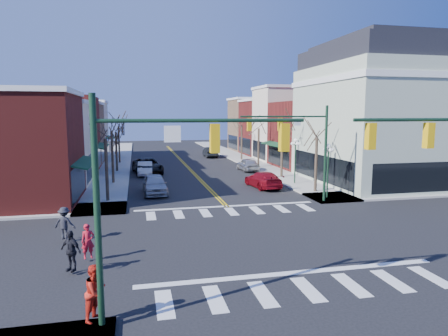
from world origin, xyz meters
TOP-DOWN VIEW (x-y plane):
  - ground at (0.00, 0.00)m, footprint 160.00×160.00m
  - sidewalk_left at (-8.75, 20.00)m, footprint 3.50×70.00m
  - sidewalk_right at (8.75, 20.00)m, footprint 3.50×70.00m
  - bldg_left_brick_a at (-15.50, 11.75)m, footprint 10.00×8.50m
  - bldg_left_stucco_a at (-15.50, 19.50)m, footprint 10.00×7.00m
  - bldg_left_brick_b at (-15.50, 27.50)m, footprint 10.00×9.00m
  - bldg_left_tan at (-15.50, 35.75)m, footprint 10.00×7.50m
  - bldg_left_stucco_b at (-15.50, 43.50)m, footprint 10.00×8.00m
  - bldg_right_brick_a at (15.50, 25.75)m, footprint 10.00×8.50m
  - bldg_right_stucco at (15.50, 33.50)m, footprint 10.00×7.00m
  - bldg_right_brick_b at (15.50, 41.00)m, footprint 10.00×8.00m
  - bldg_right_tan at (15.50, 49.00)m, footprint 10.00×8.00m
  - victorian_corner at (16.50, 14.50)m, footprint 12.25×14.25m
  - traffic_mast_near_left at (-5.55, -7.40)m, footprint 6.60×0.28m
  - traffic_mast_far_right at (5.55, 7.40)m, footprint 6.60×0.28m
  - lamppost_corner at (8.20, 8.50)m, footprint 0.36×0.36m
  - lamppost_midblock at (8.20, 15.00)m, footprint 0.36×0.36m
  - tree_left_a at (-8.40, 11.00)m, footprint 0.24×0.24m
  - tree_left_b at (-8.40, 19.00)m, footprint 0.24×0.24m
  - tree_left_c at (-8.40, 27.00)m, footprint 0.24×0.24m
  - tree_left_d at (-8.40, 35.00)m, footprint 0.24×0.24m
  - tree_right_a at (8.40, 11.00)m, footprint 0.24×0.24m
  - tree_right_b at (8.40, 19.00)m, footprint 0.24×0.24m
  - tree_right_c at (8.40, 27.00)m, footprint 0.24×0.24m
  - tree_right_d at (8.40, 35.00)m, footprint 0.24×0.24m
  - car_left_near at (-4.80, 13.42)m, footprint 2.02×4.80m
  - car_left_mid at (-5.33, 23.89)m, footprint 1.67×4.41m
  - car_left_far at (-5.04, 25.05)m, footprint 3.50×6.40m
  - car_right_near at (4.84, 14.20)m, footprint 2.51×5.19m
  - car_right_mid at (6.40, 24.73)m, footprint 1.92×4.46m
  - car_right_far at (4.80, 40.08)m, footprint 1.67×4.73m
  - pedestrian_red_a at (-8.45, -1.35)m, footprint 0.66×0.53m
  - pedestrian_red_b at (-7.57, -7.06)m, footprint 1.02×1.09m
  - pedestrian_dark_a at (-8.97, -2.71)m, footprint 1.06×0.93m
  - pedestrian_dark_b at (-9.94, 1.82)m, footprint 1.23×0.92m

SIDE VIEW (x-z plane):
  - ground at x=0.00m, z-range 0.00..0.00m
  - sidewalk_left at x=-8.75m, z-range 0.00..0.15m
  - sidewalk_right at x=8.75m, z-range 0.00..0.15m
  - car_left_mid at x=-5.33m, z-range 0.00..1.44m
  - car_right_near at x=4.84m, z-range 0.00..1.46m
  - car_right_mid at x=6.40m, z-range 0.00..1.50m
  - car_right_far at x=4.80m, z-range 0.00..1.56m
  - car_left_near at x=-4.80m, z-range 0.00..1.62m
  - car_left_far at x=-5.04m, z-range 0.00..1.70m
  - pedestrian_red_a at x=-8.45m, z-range 0.15..1.72m
  - pedestrian_dark_b at x=-9.94m, z-range 0.15..1.84m
  - pedestrian_dark_a at x=-8.97m, z-range 0.15..1.87m
  - pedestrian_red_b at x=-7.57m, z-range 0.15..1.94m
  - tree_left_c at x=-8.40m, z-range 0.00..4.55m
  - tree_right_a at x=8.40m, z-range 0.00..4.62m
  - tree_left_a at x=-8.40m, z-range 0.00..4.76m
  - tree_right_c at x=8.40m, z-range 0.00..4.83m
  - tree_left_d at x=-8.40m, z-range 0.00..4.90m
  - tree_right_d at x=8.40m, z-range 0.00..4.97m
  - tree_left_b at x=-8.40m, z-range 0.00..5.04m
  - tree_right_b at x=8.40m, z-range 0.00..5.18m
  - lamppost_corner at x=8.20m, z-range 0.80..5.13m
  - lamppost_midblock at x=8.20m, z-range 0.80..5.13m
  - bldg_left_stucco_a at x=-15.50m, z-range 0.00..7.50m
  - bldg_left_tan at x=-15.50m, z-range 0.00..7.80m
  - bldg_left_brick_a at x=-15.50m, z-range 0.00..8.00m
  - bldg_right_brick_a at x=15.50m, z-range 0.00..8.00m
  - bldg_left_stucco_b at x=-15.50m, z-range 0.00..8.20m
  - bldg_left_brick_b at x=-15.50m, z-range 0.00..8.50m
  - bldg_right_brick_b at x=15.50m, z-range 0.00..8.50m
  - bldg_right_tan at x=15.50m, z-range 0.00..9.00m
  - traffic_mast_near_left at x=-5.55m, z-range 1.11..8.31m
  - traffic_mast_far_right at x=5.55m, z-range 1.11..8.31m
  - bldg_right_stucco at x=15.50m, z-range 0.00..10.00m
  - victorian_corner at x=16.50m, z-range 0.01..13.31m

